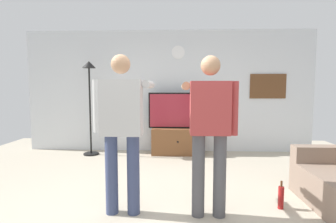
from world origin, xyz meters
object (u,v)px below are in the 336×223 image
(person_standing_nearer_lamp, at_px, (122,124))
(beverage_bottle, at_px, (281,197))
(tv_stand, at_px, (178,141))
(television, at_px, (178,110))
(person_standing_nearer_couch, at_px, (209,126))
(framed_picture, at_px, (268,86))
(wall_clock, at_px, (178,52))
(floor_lamp, at_px, (90,88))

(person_standing_nearer_lamp, distance_m, beverage_bottle, 2.04)
(tv_stand, distance_m, person_standing_nearer_lamp, 2.83)
(television, bearing_deg, tv_stand, -90.00)
(person_standing_nearer_couch, xyz_separation_m, beverage_bottle, (0.87, 0.19, -0.87))
(tv_stand, bearing_deg, framed_picture, 8.50)
(framed_picture, bearing_deg, person_standing_nearer_lamp, -131.16)
(television, distance_m, person_standing_nearer_couch, 2.75)
(television, distance_m, wall_clock, 1.29)
(tv_stand, bearing_deg, floor_lamp, -176.55)
(tv_stand, xyz_separation_m, wall_clock, (0.00, 0.29, 1.93))
(tv_stand, xyz_separation_m, beverage_bottle, (1.23, -2.48, -0.14))
(tv_stand, xyz_separation_m, television, (0.00, 0.05, 0.66))
(framed_picture, xyz_separation_m, person_standing_nearer_lamp, (-2.58, -2.96, -0.44))
(television, bearing_deg, person_standing_nearer_lamp, -102.70)
(tv_stand, height_order, person_standing_nearer_couch, person_standing_nearer_couch)
(framed_picture, bearing_deg, person_standing_nearer_couch, -118.59)
(person_standing_nearer_lamp, bearing_deg, floor_lamp, 116.20)
(person_standing_nearer_couch, bearing_deg, beverage_bottle, 12.57)
(wall_clock, height_order, floor_lamp, wall_clock)
(framed_picture, bearing_deg, tv_stand, -171.50)
(wall_clock, bearing_deg, floor_lamp, -167.82)
(television, bearing_deg, beverage_bottle, -64.17)
(television, xyz_separation_m, beverage_bottle, (1.23, -2.53, -0.81))
(tv_stand, bearing_deg, person_standing_nearer_lamp, -102.92)
(television, distance_m, person_standing_nearer_lamp, 2.78)
(wall_clock, height_order, framed_picture, wall_clock)
(framed_picture, xyz_separation_m, person_standing_nearer_couch, (-1.62, -2.97, -0.46))
(tv_stand, distance_m, wall_clock, 1.95)
(framed_picture, bearing_deg, wall_clock, -179.85)
(wall_clock, xyz_separation_m, framed_picture, (1.97, 0.00, -0.75))
(beverage_bottle, bearing_deg, floor_lamp, 142.49)
(beverage_bottle, bearing_deg, framed_picture, 74.92)
(tv_stand, relative_size, wall_clock, 3.89)
(television, bearing_deg, framed_picture, 7.18)
(framed_picture, relative_size, floor_lamp, 0.39)
(television, xyz_separation_m, person_standing_nearer_couch, (0.35, -2.72, 0.06))
(framed_picture, distance_m, person_standing_nearer_couch, 3.42)
(tv_stand, height_order, framed_picture, framed_picture)
(framed_picture, relative_size, beverage_bottle, 2.33)
(tv_stand, relative_size, framed_picture, 1.43)
(television, distance_m, framed_picture, 2.06)
(framed_picture, xyz_separation_m, floor_lamp, (-3.84, -0.41, -0.05))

